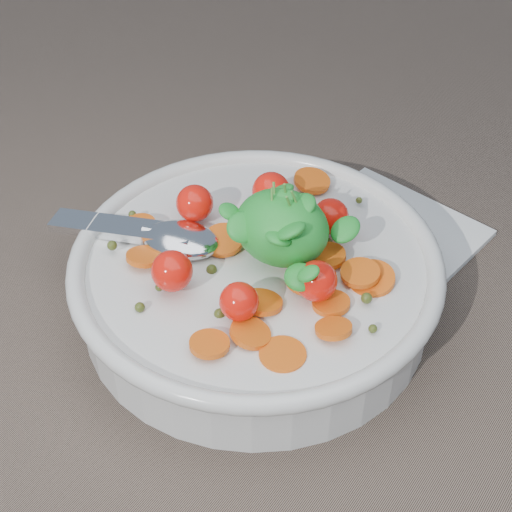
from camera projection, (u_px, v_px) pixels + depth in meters
The scene contains 3 objects.
ground at pixel (232, 313), 0.61m from camera, with size 6.00×6.00×0.00m, color #796556.
bowl at pixel (256, 278), 0.59m from camera, with size 0.30×0.28×0.12m.
napkin at pixel (388, 232), 0.68m from camera, with size 0.14×0.12×0.01m, color white.
Camera 1 is at (0.26, -0.34, 0.44)m, focal length 55.00 mm.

